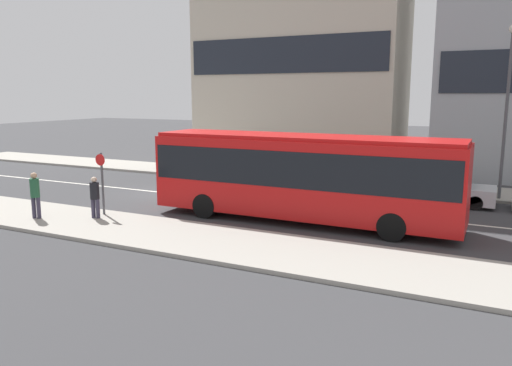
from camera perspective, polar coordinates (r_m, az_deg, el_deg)
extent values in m
plane|color=#3A3A3D|center=(24.57, -9.64, -1.18)|extent=(120.00, 120.00, 0.00)
cube|color=#A39E93|center=(19.96, -20.17, -4.09)|extent=(44.00, 3.50, 0.13)
cube|color=#A39E93|center=(29.77, -2.63, 1.04)|extent=(44.00, 3.50, 0.13)
cube|color=silver|center=(24.57, -9.64, -1.17)|extent=(41.80, 0.16, 0.01)
cube|color=#1E232D|center=(31.62, 3.09, 14.41)|extent=(12.96, 0.08, 2.20)
cube|color=red|center=(18.69, 5.32, 0.73)|extent=(11.53, 2.56, 2.80)
cube|color=black|center=(18.63, 5.34, 2.01)|extent=(11.30, 2.59, 1.29)
cube|color=red|center=(18.51, 5.39, 5.23)|extent=(11.36, 2.35, 0.14)
cube|color=black|center=(21.37, -9.34, 2.50)|extent=(0.05, 2.25, 1.68)
cube|color=yellow|center=(21.27, -9.41, 5.01)|extent=(0.04, 1.79, 0.32)
cylinder|color=black|center=(19.46, -5.88, -2.60)|extent=(0.96, 0.28, 0.96)
cylinder|color=black|center=(21.43, -2.58, -1.39)|extent=(0.96, 0.28, 0.96)
cylinder|color=black|center=(16.90, 15.25, -4.87)|extent=(0.96, 0.28, 0.96)
cylinder|color=black|center=(19.13, 16.59, -3.20)|extent=(0.96, 0.28, 0.96)
cube|color=silver|center=(23.45, 20.88, -1.03)|extent=(4.00, 1.88, 0.68)
cube|color=#21262B|center=(23.36, 20.69, 0.55)|extent=(2.20, 1.65, 0.61)
cylinder|color=black|center=(22.58, 23.78, -2.12)|extent=(0.60, 0.18, 0.60)
cylinder|color=black|center=(24.25, 23.96, -1.34)|extent=(0.60, 0.18, 0.60)
cylinder|color=black|center=(22.80, 17.55, -1.62)|extent=(0.60, 0.18, 0.60)
cylinder|color=black|center=(24.45, 18.16, -0.88)|extent=(0.60, 0.18, 0.60)
cylinder|color=#383347|center=(20.48, -23.59, -2.61)|extent=(0.15, 0.15, 0.81)
cylinder|color=#383347|center=(20.60, -24.05, -2.58)|extent=(0.15, 0.15, 0.81)
cylinder|color=#235638|center=(20.40, -23.97, -0.51)|extent=(0.34, 0.34, 0.71)
sphere|color=tan|center=(20.32, -24.06, 0.78)|extent=(0.23, 0.23, 0.23)
cylinder|color=#383347|center=(19.74, -17.63, -2.80)|extent=(0.15, 0.15, 0.73)
cylinder|color=#383347|center=(19.85, -18.10, -2.76)|extent=(0.15, 0.15, 0.73)
cylinder|color=black|center=(19.66, -17.97, -0.84)|extent=(0.34, 0.34, 0.64)
sphere|color=beige|center=(19.59, -18.04, 0.37)|extent=(0.21, 0.21, 0.21)
cylinder|color=#4C4C51|center=(20.16, -17.14, -0.08)|extent=(0.09, 0.09, 2.41)
cylinder|color=red|center=(19.98, -17.39, 2.54)|extent=(0.44, 0.03, 0.44)
cylinder|color=#4C4C51|center=(24.57, 26.65, 6.73)|extent=(0.14, 0.14, 7.25)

